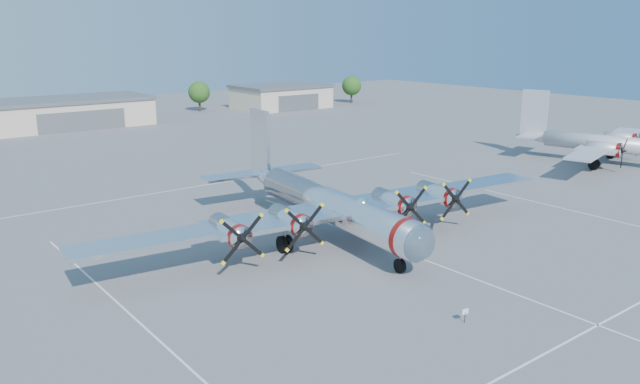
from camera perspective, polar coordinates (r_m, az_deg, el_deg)
ground at (r=55.15m, az=3.63°, el=-3.98°), size 260.00×260.00×0.00m
parking_lines at (r=53.92m, az=4.86°, el=-4.43°), size 60.00×50.08×0.01m
hangar_center at (r=126.76m, az=-21.89°, el=6.79°), size 28.60×14.60×5.40m
hangar_east at (r=147.37m, az=-3.58°, el=8.73°), size 20.60×14.60×5.40m
tree_east at (r=143.23m, az=-11.00°, el=8.94°), size 4.80×4.80×6.64m
tree_far_east at (r=157.86m, az=2.91°, el=9.67°), size 4.80×4.80×6.64m
main_bomber_b29 at (r=55.08m, az=0.57°, el=-3.97°), size 47.02×34.78×9.71m
twin_engine_east at (r=93.08m, az=23.69°, el=2.46°), size 34.31×28.44×9.43m
info_placard at (r=40.02m, az=13.13°, el=-10.73°), size 0.48×0.11×0.92m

